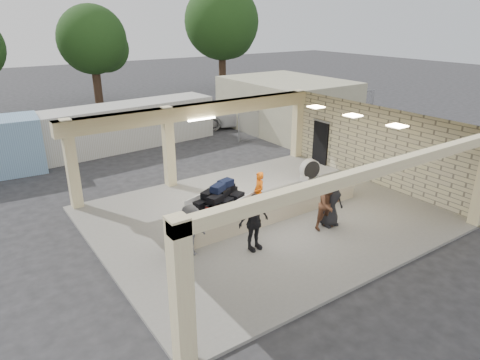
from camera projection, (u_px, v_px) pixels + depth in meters
ground at (264, 217)px, 15.93m from camera, size 120.00×120.00×0.00m
pavilion at (258, 177)px, 16.07m from camera, size 12.01×10.00×3.55m
baggage_counter at (273, 208)px, 15.33m from camera, size 8.20×0.58×0.98m
luggage_cart at (221, 200)px, 15.40m from camera, size 2.66×2.09×1.36m
drum_fan at (310, 169)px, 19.00m from camera, size 0.95×0.51×1.02m
baggage_handler at (259, 193)px, 15.82m from camera, size 0.45×0.65×1.61m
passenger_a at (328, 205)px, 14.58m from camera, size 0.90×0.45×1.80m
passenger_b at (254, 222)px, 13.26m from camera, size 1.11×0.43×1.88m
passenger_c at (191, 231)px, 12.92m from camera, size 1.15×0.62×1.69m
passenger_d at (331, 200)px, 14.82m from camera, size 0.94×0.42×1.88m
car_white_a at (240, 114)px, 29.07m from camera, size 6.04×4.60×1.56m
car_white_b at (281, 102)px, 33.12m from camera, size 5.08×2.04×1.58m
car_dark at (204, 109)px, 30.68m from camera, size 5.01×3.23×1.58m
container_white at (119, 127)px, 23.90m from camera, size 11.42×3.16×2.44m
fence at (313, 112)px, 28.29m from camera, size 12.06×0.06×2.03m
tree_mid at (96, 42)px, 35.49m from camera, size 6.00×5.60×8.00m
tree_right at (224, 25)px, 40.62m from camera, size 7.20×7.00×10.00m
adjacent_building at (287, 104)px, 28.07m from camera, size 6.00×8.00×3.20m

